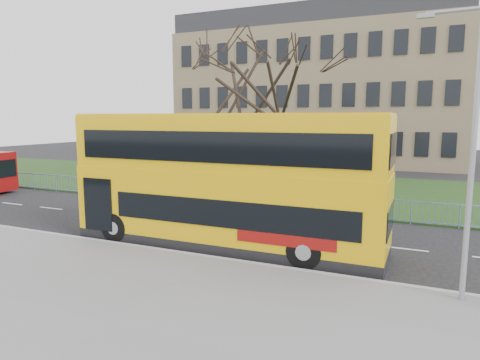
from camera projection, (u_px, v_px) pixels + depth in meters
name	position (u px, v px, depth m)	size (l,w,h in m)	color
ground	(232.00, 248.00, 16.13)	(120.00, 120.00, 0.00)	black
pavement	(111.00, 325.00, 10.01)	(80.00, 10.50, 0.12)	slate
kerb	(213.00, 258.00, 14.71)	(80.00, 0.20, 0.14)	#97979A
grass_verge	(320.00, 189.00, 29.07)	(80.00, 15.40, 0.08)	#1D3413
guard_railing	(286.00, 202.00, 22.02)	(40.00, 0.12, 1.10)	#6C8FC0
bare_tree	(257.00, 100.00, 25.53)	(8.15, 8.15, 11.64)	black
civic_building	(321.00, 99.00, 48.80)	(30.00, 15.00, 14.00)	#846B54
yellow_bus	(225.00, 177.00, 16.01)	(11.83, 2.87, 4.95)	yellow
street_lamp	(469.00, 146.00, 10.73)	(1.57, 0.27, 7.40)	#999BA1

